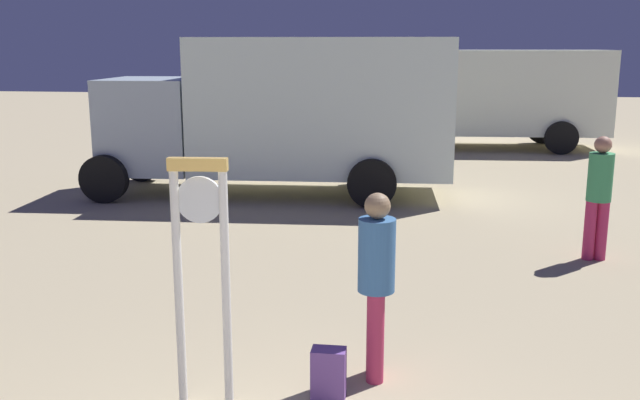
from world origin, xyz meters
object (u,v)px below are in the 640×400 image
object	(u,v)px
person_distant	(599,192)
backpack	(329,374)
standing_clock	(201,258)
box_truck_far	(489,94)
box_truck_near	(288,111)
person_near_clock	(376,277)

from	to	relation	value
person_distant	backpack	bearing A→B (deg)	-125.44
standing_clock	box_truck_far	bearing A→B (deg)	76.91
backpack	box_truck_far	xyz separation A→B (m)	(2.65, 15.37, 1.34)
backpack	box_truck_near	size ratio (longest dim) A/B	0.06
person_distant	person_near_clock	bearing A→B (deg)	-124.95
person_distant	box_truck_far	xyz separation A→B (m)	(-0.48, 10.97, 0.60)
box_truck_near	box_truck_far	bearing A→B (deg)	57.92
person_near_clock	standing_clock	bearing A→B (deg)	-153.10
standing_clock	person_near_clock	distance (m)	1.53
person_near_clock	box_truck_far	size ratio (longest dim) A/B	0.24
box_truck_far	box_truck_near	bearing A→B (deg)	-122.08
person_distant	box_truck_near	world-z (taller)	box_truck_near
backpack	box_truck_far	bearing A→B (deg)	80.21
person_near_clock	box_truck_far	xyz separation A→B (m)	(2.29, 14.94, 0.62)
standing_clock	box_truck_near	distance (m)	8.47
standing_clock	box_truck_far	size ratio (longest dim) A/B	0.29
person_near_clock	backpack	bearing A→B (deg)	-129.71
box_truck_near	standing_clock	bearing A→B (deg)	-84.01
backpack	person_distant	world-z (taller)	person_distant
person_distant	box_truck_near	distance (m)	6.29
person_near_clock	box_truck_far	bearing A→B (deg)	81.27
box_truck_near	backpack	bearing A→B (deg)	-77.15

